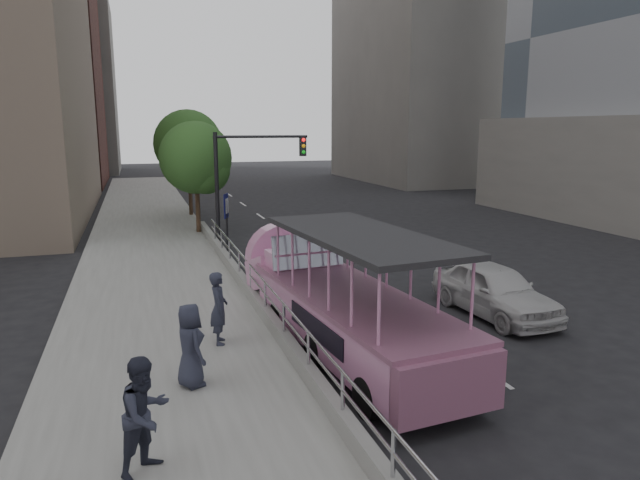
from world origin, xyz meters
TOP-DOWN VIEW (x-y plane):
  - ground at (0.00, 0.00)m, footprint 160.00×160.00m
  - sidewalk at (-5.75, 10.00)m, footprint 5.50×80.00m
  - kerb_wall at (-3.12, 2.00)m, footprint 0.24×30.00m
  - guardrail at (-3.12, 2.00)m, footprint 0.07×22.00m
  - duck_boat at (-1.68, 0.38)m, footprint 3.12×9.47m
  - car at (3.48, 1.19)m, footprint 2.01×4.54m
  - pedestrian_near at (-4.54, 0.65)m, footprint 0.48×0.68m
  - pedestrian_mid at (-6.31, -4.22)m, footprint 1.11×1.10m
  - pedestrian_far at (-5.41, -1.49)m, footprint 0.78×0.96m
  - parking_sign at (-2.98, 9.40)m, footprint 0.27×0.61m
  - traffic_signal at (-1.70, 12.50)m, footprint 4.20×0.32m
  - street_tree_near at (-3.30, 15.93)m, footprint 3.52×3.52m
  - street_tree_far at (-3.10, 21.93)m, footprint 3.97×3.97m
  - midrise_stone_a at (26.00, 42.00)m, footprint 20.00×20.00m
  - midrise_stone_b at (-16.00, 64.00)m, footprint 16.00×14.00m

SIDE VIEW (x-z plane):
  - ground at x=0.00m, z-range 0.00..0.00m
  - sidewalk at x=-5.75m, z-range 0.00..0.30m
  - kerb_wall at x=-3.12m, z-range 0.30..0.66m
  - car at x=3.48m, z-range 0.00..1.52m
  - guardrail at x=-3.12m, z-range 0.79..1.50m
  - duck_boat at x=-1.68m, z-range -0.40..2.69m
  - pedestrian_far at x=-5.41m, z-range 0.30..2.00m
  - pedestrian_near at x=-4.54m, z-range 0.30..2.05m
  - pedestrian_mid at x=-6.31m, z-range 0.30..2.10m
  - parking_sign at x=-2.98m, z-range 0.36..3.26m
  - traffic_signal at x=-1.70m, z-range 0.90..6.10m
  - street_tree_near at x=-3.30m, z-range 0.96..6.68m
  - street_tree_far at x=-3.10m, z-range 1.08..7.53m
  - midrise_stone_b at x=-16.00m, z-range 0.00..20.00m
  - midrise_stone_a at x=26.00m, z-range 0.00..32.00m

